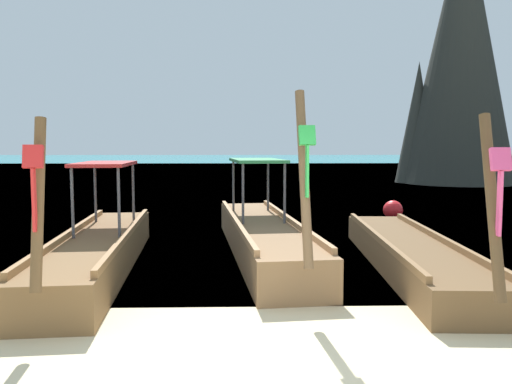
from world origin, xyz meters
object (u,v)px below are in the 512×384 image
object	(u,v)px
longtail_boat_green_ribbon	(263,235)
longtail_boat_pink_ribbon	(409,254)
longtail_boat_red_ribbon	(99,250)
karst_rock	(459,51)
mooring_buoy_near	(393,210)

from	to	relation	value
longtail_boat_green_ribbon	longtail_boat_pink_ribbon	distance (m)	2.81
longtail_boat_red_ribbon	longtail_boat_pink_ribbon	bearing A→B (deg)	-1.14
longtail_boat_pink_ribbon	karst_rock	size ratio (longest dim) A/B	0.44
longtail_boat_red_ribbon	mooring_buoy_near	world-z (taller)	longtail_boat_red_ribbon
longtail_boat_red_ribbon	longtail_boat_green_ribbon	xyz separation A→B (m)	(2.83, 1.26, 0.02)
longtail_boat_red_ribbon	karst_rock	world-z (taller)	karst_rock
mooring_buoy_near	longtail_boat_pink_ribbon	bearing A→B (deg)	-103.80
karst_rock	longtail_boat_pink_ribbon	bearing A→B (deg)	-114.29
longtail_boat_pink_ribbon	mooring_buoy_near	xyz separation A→B (m)	(1.46, 5.93, 0.02)
longtail_boat_pink_ribbon	longtail_boat_green_ribbon	bearing A→B (deg)	150.89
longtail_boat_green_ribbon	longtail_boat_pink_ribbon	world-z (taller)	longtail_boat_green_ribbon
longtail_boat_green_ribbon	karst_rock	bearing A→B (deg)	58.58
longtail_boat_red_ribbon	mooring_buoy_near	distance (m)	8.90
longtail_boat_red_ribbon	longtail_boat_pink_ribbon	distance (m)	5.28
karst_rock	longtail_boat_green_ribbon	bearing A→B (deg)	-121.42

